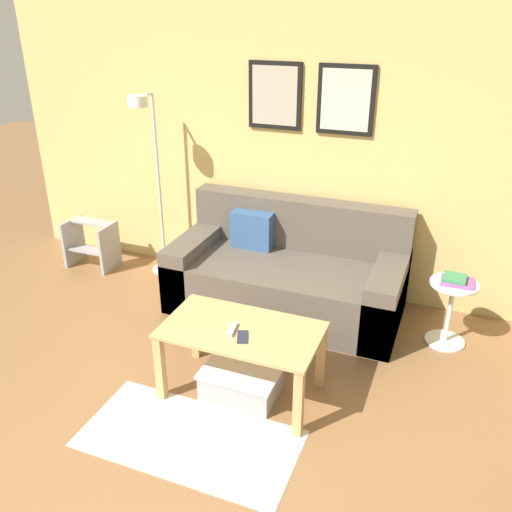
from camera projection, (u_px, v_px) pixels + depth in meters
name	position (u px, v px, depth m)	size (l,w,h in m)	color
wall_back	(300.00, 146.00, 4.57)	(5.60, 0.09, 2.55)	#D6B76B
area_rug	(189.00, 438.00, 3.27)	(1.32, 0.65, 0.01)	beige
couch	(288.00, 275.00, 4.57)	(1.91, 0.91, 0.88)	brown
coffee_table	(242.00, 341.00, 3.50)	(1.02, 0.58, 0.50)	tan
storage_bin	(241.00, 381.00, 3.60)	(0.51, 0.37, 0.20)	gray
floor_lamp	(151.00, 169.00, 4.78)	(0.25, 0.43, 1.70)	silver
side_table	(450.00, 307.00, 4.07)	(0.35, 0.35, 0.52)	white
book_stack	(456.00, 280.00, 3.97)	(0.24, 0.19, 0.05)	#8C4C93
remote_control	(232.00, 329.00, 3.43)	(0.04, 0.15, 0.02)	#99999E
cell_phone	(243.00, 337.00, 3.37)	(0.07, 0.14, 0.01)	#1E2338
step_stool	(91.00, 243.00, 5.31)	(0.46, 0.31, 0.46)	#99999E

